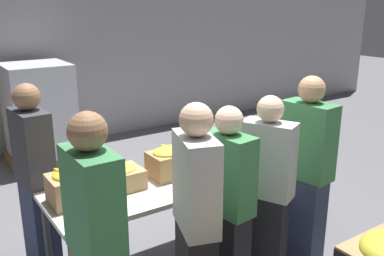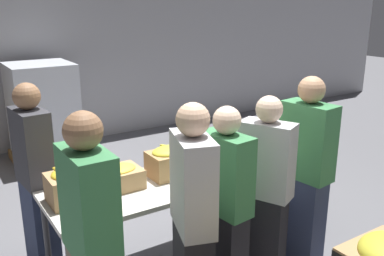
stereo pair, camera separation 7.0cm
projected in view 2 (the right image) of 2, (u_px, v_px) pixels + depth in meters
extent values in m
plane|color=slate|center=(193.00, 253.00, 4.07)|extent=(30.00, 30.00, 0.00)
cube|color=#A8A8AD|center=(55.00, 22.00, 6.74)|extent=(16.00, 0.08, 4.00)
cube|color=beige|center=(194.00, 176.00, 3.85)|extent=(2.62, 0.78, 0.04)
cylinder|color=#38383D|center=(314.00, 198.00, 4.35)|extent=(0.05, 0.05, 0.78)
cylinder|color=#38383D|center=(47.00, 240.00, 3.58)|extent=(0.05, 0.05, 0.78)
cylinder|color=#38383D|center=(270.00, 176.00, 4.88)|extent=(0.05, 0.05, 0.78)
cube|color=tan|center=(74.00, 187.00, 3.30)|extent=(0.38, 0.30, 0.22)
ellipsoid|color=gold|center=(72.00, 173.00, 3.27)|extent=(0.32, 0.27, 0.09)
ellipsoid|color=gold|center=(57.00, 170.00, 3.25)|extent=(0.07, 0.15, 0.04)
ellipsoid|color=gold|center=(83.00, 168.00, 3.26)|extent=(0.19, 0.18, 0.05)
ellipsoid|color=gold|center=(64.00, 174.00, 3.20)|extent=(0.08, 0.18, 0.04)
cube|color=tan|center=(117.00, 179.00, 3.54)|extent=(0.38, 0.30, 0.16)
ellipsoid|color=yellow|center=(117.00, 169.00, 3.51)|extent=(0.32, 0.24, 0.06)
ellipsoid|color=yellow|center=(108.00, 173.00, 3.39)|extent=(0.18, 0.12, 0.05)
ellipsoid|color=yellow|center=(112.00, 170.00, 3.46)|extent=(0.19, 0.04, 0.04)
cube|color=#A37A4C|center=(171.00, 164.00, 3.78)|extent=(0.38, 0.29, 0.22)
ellipsoid|color=gold|center=(170.00, 151.00, 3.75)|extent=(0.34, 0.25, 0.09)
ellipsoid|color=gold|center=(166.00, 147.00, 3.79)|extent=(0.08, 0.15, 0.04)
ellipsoid|color=gold|center=(177.00, 147.00, 3.76)|extent=(0.15, 0.08, 0.05)
cube|color=#A37A4C|center=(209.00, 157.00, 3.95)|extent=(0.38, 0.27, 0.21)
ellipsoid|color=yellow|center=(209.00, 146.00, 3.92)|extent=(0.34, 0.23, 0.11)
ellipsoid|color=yellow|center=(222.00, 143.00, 3.92)|extent=(0.10, 0.19, 0.04)
ellipsoid|color=yellow|center=(201.00, 146.00, 3.84)|extent=(0.07, 0.15, 0.04)
cube|color=olive|center=(248.00, 150.00, 4.16)|extent=(0.38, 0.31, 0.20)
ellipsoid|color=yellow|center=(248.00, 140.00, 4.12)|extent=(0.35, 0.26, 0.09)
ellipsoid|color=yellow|center=(246.00, 134.00, 4.15)|extent=(0.19, 0.14, 0.05)
ellipsoid|color=yellow|center=(245.00, 141.00, 4.03)|extent=(0.19, 0.08, 0.05)
ellipsoid|color=yellow|center=(256.00, 137.00, 4.13)|extent=(0.16, 0.18, 0.04)
ellipsoid|color=yellow|center=(246.00, 140.00, 4.06)|extent=(0.07, 0.18, 0.04)
cube|color=#A37A4C|center=(279.00, 139.00, 4.47)|extent=(0.38, 0.27, 0.21)
ellipsoid|color=gold|center=(279.00, 129.00, 4.44)|extent=(0.31, 0.24, 0.10)
ellipsoid|color=gold|center=(279.00, 128.00, 4.41)|extent=(0.15, 0.19, 0.05)
ellipsoid|color=gold|center=(273.00, 126.00, 4.39)|extent=(0.13, 0.14, 0.04)
cube|color=#B2B2B7|center=(193.00, 183.00, 2.87)|extent=(0.36, 0.50, 0.66)
sphere|color=#DBAD89|center=(193.00, 120.00, 2.75)|extent=(0.23, 0.23, 0.23)
cube|color=black|center=(224.00, 254.00, 3.41)|extent=(0.24, 0.38, 0.75)
cube|color=#387A47|center=(226.00, 174.00, 3.21)|extent=(0.26, 0.45, 0.62)
sphere|color=beige|center=(227.00, 120.00, 3.09)|extent=(0.21, 0.21, 0.21)
cube|color=#2D3856|center=(41.00, 224.00, 3.82)|extent=(0.24, 0.40, 0.79)
cube|color=#333338|center=(32.00, 147.00, 3.61)|extent=(0.26, 0.47, 0.66)
sphere|color=#896042|center=(27.00, 96.00, 3.49)|extent=(0.22, 0.22, 0.22)
cube|color=#2D3856|center=(301.00, 218.00, 3.89)|extent=(0.26, 0.41, 0.81)
cube|color=#387A47|center=(307.00, 141.00, 3.68)|extent=(0.28, 0.48, 0.67)
sphere|color=tan|center=(312.00, 90.00, 3.56)|extent=(0.23, 0.23, 0.23)
cube|color=#387A47|center=(89.00, 204.00, 2.53)|extent=(0.23, 0.46, 0.67)
sphere|color=#896042|center=(83.00, 131.00, 2.41)|extent=(0.23, 0.23, 0.23)
cube|color=black|center=(262.00, 236.00, 3.65)|extent=(0.34, 0.41, 0.76)
cube|color=#B2B2B7|center=(267.00, 160.00, 3.45)|extent=(0.38, 0.48, 0.63)
sphere|color=beige|center=(269.00, 109.00, 3.33)|extent=(0.22, 0.22, 0.22)
cube|color=olive|center=(48.00, 156.00, 6.44)|extent=(0.95, 0.95, 0.13)
cube|color=silver|center=(43.00, 109.00, 6.23)|extent=(0.88, 0.88, 1.34)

